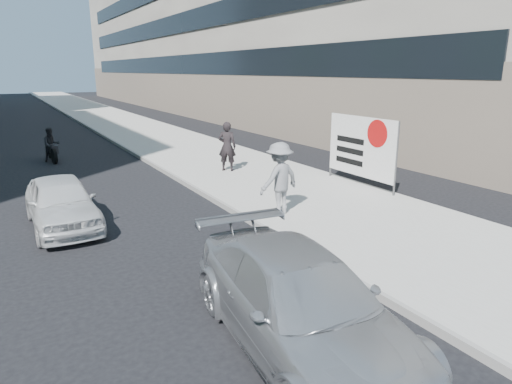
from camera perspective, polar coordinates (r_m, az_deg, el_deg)
ground at (r=8.49m, az=0.36°, el=-11.24°), size 160.00×160.00×0.00m
near_sidewalk at (r=27.97m, az=-13.13°, el=7.04°), size 5.00×120.00×0.15m
jogger at (r=11.65m, az=2.94°, el=1.70°), size 1.32×0.92×1.86m
pedestrian_woman at (r=16.81m, az=-3.63°, el=5.71°), size 0.78×0.75×1.81m
protest_banner at (r=14.93m, az=13.00°, el=5.54°), size 0.08×3.06×2.20m
parked_sedan at (r=6.45m, az=5.50°, el=-13.63°), size 2.34×4.80×1.35m
white_sedan_near at (r=12.13m, az=-23.15°, el=-1.19°), size 1.55×3.71×1.26m
motorcycle at (r=21.22m, az=-24.19°, el=5.23°), size 0.76×2.05×1.42m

